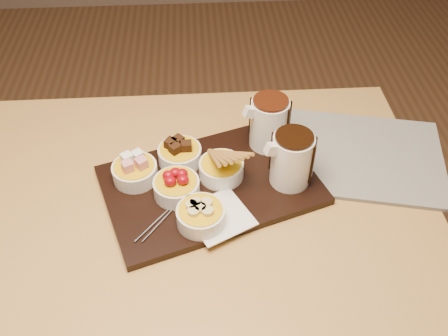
{
  "coord_description": "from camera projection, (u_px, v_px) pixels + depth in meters",
  "views": [
    {
      "loc": [
        0.09,
        -0.74,
        1.56
      ],
      "look_at": [
        0.14,
        0.04,
        0.81
      ],
      "focal_mm": 40.0,
      "sensor_mm": 36.0,
      "label": 1
    }
  ],
  "objects": [
    {
      "name": "serving_board",
      "position": [
        211.0,
        185.0,
        1.11
      ],
      "size": [
        0.53,
        0.43,
        0.02
      ],
      "primitive_type": "cube",
      "rotation": [
        0.0,
        0.0,
        0.33
      ],
      "color": "black",
      "rests_on": "dining_table"
    },
    {
      "name": "dining_table",
      "position": [
        166.0,
        231.0,
        1.16
      ],
      "size": [
        1.2,
        0.8,
        0.75
      ],
      "color": "#B78A44",
      "rests_on": "ground"
    },
    {
      "name": "bowl_marshmallows",
      "position": [
        135.0,
        172.0,
        1.1
      ],
      "size": [
        0.1,
        0.1,
        0.04
      ],
      "primitive_type": "cylinder",
      "color": "white",
      "rests_on": "serving_board"
    },
    {
      "name": "bowl_strawberries",
      "position": [
        177.0,
        188.0,
        1.07
      ],
      "size": [
        0.1,
        0.1,
        0.04
      ],
      "primitive_type": "cylinder",
      "color": "white",
      "rests_on": "serving_board"
    },
    {
      "name": "bowl_biscotti",
      "position": [
        221.0,
        170.0,
        1.11
      ],
      "size": [
        0.1,
        0.1,
        0.04
      ],
      "primitive_type": "cylinder",
      "color": "white",
      "rests_on": "serving_board"
    },
    {
      "name": "napkin",
      "position": [
        219.0,
        216.0,
        1.04
      ],
      "size": [
        0.16,
        0.16,
        0.0
      ],
      "primitive_type": "cube",
      "rotation": [
        0.0,
        0.0,
        0.47
      ],
      "color": "white",
      "rests_on": "serving_board"
    },
    {
      "name": "pitcher_milk_chocolate",
      "position": [
        269.0,
        123.0,
        1.16
      ],
      "size": [
        0.11,
        0.11,
        0.12
      ],
      "primitive_type": "cylinder",
      "rotation": [
        0.0,
        0.0,
        0.33
      ],
      "color": "silver",
      "rests_on": "serving_board"
    },
    {
      "name": "bowl_bananas",
      "position": [
        201.0,
        216.0,
        1.01
      ],
      "size": [
        0.1,
        0.1,
        0.04
      ],
      "primitive_type": "cylinder",
      "color": "white",
      "rests_on": "serving_board"
    },
    {
      "name": "fondue_skewers",
      "position": [
        176.0,
        202.0,
        1.06
      ],
      "size": [
        0.22,
        0.19,
        0.01
      ],
      "primitive_type": null,
      "rotation": [
        0.0,
        0.0,
        -0.68
      ],
      "color": "silver",
      "rests_on": "serving_board"
    },
    {
      "name": "bowl_cake",
      "position": [
        180.0,
        155.0,
        1.14
      ],
      "size": [
        0.1,
        0.1,
        0.04
      ],
      "primitive_type": "cylinder",
      "color": "white",
      "rests_on": "serving_board"
    },
    {
      "name": "newspaper",
      "position": [
        363.0,
        156.0,
        1.19
      ],
      "size": [
        0.43,
        0.37,
        0.01
      ],
      "primitive_type": "cube",
      "rotation": [
        0.0,
        0.0,
        -0.22
      ],
      "color": "beige",
      "rests_on": "dining_table"
    },
    {
      "name": "pitcher_dark_chocolate",
      "position": [
        292.0,
        160.0,
        1.07
      ],
      "size": [
        0.11,
        0.11,
        0.12
      ],
      "primitive_type": "cylinder",
      "rotation": [
        0.0,
        0.0,
        0.33
      ],
      "color": "silver",
      "rests_on": "serving_board"
    }
  ]
}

